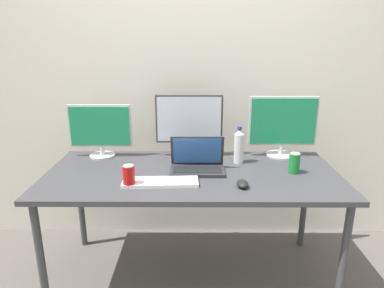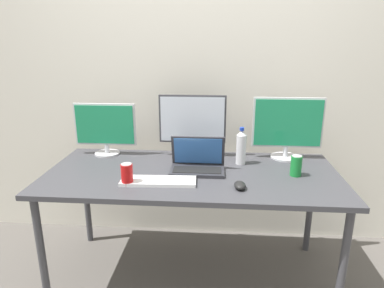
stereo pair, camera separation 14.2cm
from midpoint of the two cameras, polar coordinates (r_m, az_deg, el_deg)
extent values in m
plane|color=#5B5651|center=(2.48, 1.75, -20.80)|extent=(16.00, 16.00, 0.00)
cube|color=silver|center=(2.56, 2.67, 12.07)|extent=(7.00, 0.08, 2.60)
cylinder|color=#424247|center=(2.19, -22.07, -16.54)|extent=(0.04, 0.04, 0.71)
cylinder|color=#424247|center=(2.13, 25.69, -18.11)|extent=(0.04, 0.04, 0.71)
cylinder|color=#424247|center=(2.74, -15.75, -8.84)|extent=(0.04, 0.04, 0.71)
cylinder|color=#424247|center=(2.69, 20.54, -9.82)|extent=(0.04, 0.04, 0.71)
cube|color=#3D3D42|center=(2.11, 1.92, -5.08)|extent=(1.79, 0.81, 0.03)
cylinder|color=silver|center=(2.49, -12.36, -1.53)|extent=(0.17, 0.17, 0.01)
cylinder|color=silver|center=(2.47, -12.41, -0.74)|extent=(0.03, 0.03, 0.06)
cube|color=silver|center=(2.43, -12.68, 3.21)|extent=(0.43, 0.02, 0.29)
cube|color=#1E8C59|center=(2.42, -12.76, 3.13)|extent=(0.40, 0.01, 0.27)
cylinder|color=#38383D|center=(2.40, 1.76, -1.81)|extent=(0.20, 0.20, 0.01)
cylinder|color=#38383D|center=(2.38, 1.77, -0.69)|extent=(0.03, 0.03, 0.09)
cube|color=#38383D|center=(2.33, 1.82, 4.17)|extent=(0.46, 0.02, 0.33)
cube|color=silver|center=(2.32, 1.80, 4.09)|extent=(0.43, 0.01, 0.30)
cylinder|color=silver|center=(2.46, 16.84, -2.09)|extent=(0.20, 0.20, 0.01)
cylinder|color=silver|center=(2.45, 16.92, -1.20)|extent=(0.03, 0.03, 0.07)
cube|color=silver|center=(2.39, 17.33, 3.42)|extent=(0.47, 0.02, 0.34)
cube|color=#1E8C59|center=(2.38, 17.39, 3.34)|extent=(0.44, 0.01, 0.31)
cube|color=#2D2D33|center=(2.10, 2.81, -4.48)|extent=(0.33, 0.20, 0.02)
cube|color=black|center=(2.09, 2.80, -4.33)|extent=(0.29, 0.11, 0.00)
cube|color=#2D2D33|center=(2.14, 2.91, -1.10)|extent=(0.33, 0.06, 0.20)
cube|color=#3366B2|center=(2.13, 2.90, -1.21)|extent=(0.30, 0.05, 0.17)
cube|color=white|center=(1.95, -3.55, -6.25)|extent=(0.43, 0.15, 0.02)
ellipsoid|color=black|center=(1.90, 10.12, -6.83)|extent=(0.07, 0.10, 0.04)
cylinder|color=silver|center=(2.25, 9.97, -0.93)|extent=(0.06, 0.06, 0.20)
cone|color=silver|center=(2.22, 10.12, 1.84)|extent=(0.06, 0.06, 0.03)
cylinder|color=#1938B2|center=(2.21, 10.15, 2.46)|extent=(0.03, 0.03, 0.02)
cylinder|color=red|center=(1.92, -8.72, -5.12)|extent=(0.07, 0.07, 0.12)
cylinder|color=silver|center=(1.90, -8.81, -3.36)|extent=(0.06, 0.06, 0.00)
cylinder|color=#197F33|center=(2.15, 18.79, -3.51)|extent=(0.07, 0.07, 0.12)
cylinder|color=silver|center=(2.12, 18.95, -1.92)|extent=(0.06, 0.06, 0.00)
camera|label=1|loc=(0.07, -88.02, 0.61)|focal=32.00mm
camera|label=2|loc=(0.07, 91.98, -0.61)|focal=32.00mm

